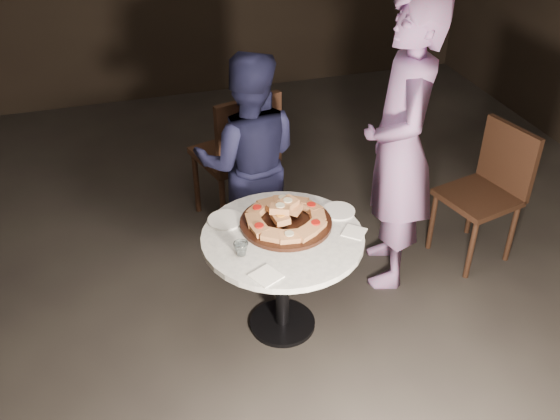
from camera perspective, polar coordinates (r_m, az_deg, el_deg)
The scene contains 13 objects.
floor at distance 3.85m, azimuth 0.99°, elevation -9.47°, with size 7.00×7.00×0.00m, color black.
table at distance 3.43m, azimuth 0.24°, elevation -3.96°, with size 1.05×1.05×0.66m.
serving_board at distance 3.43m, azimuth 0.54°, elevation -1.16°, with size 0.51×0.51×0.02m, color black.
focaccia_pile at distance 3.41m, azimuth 0.47°, elevation -0.50°, with size 0.45×0.45×0.12m.
plate_left at distance 3.48m, azimuth -4.99°, elevation -0.90°, with size 0.20×0.20×0.01m, color white.
plate_right at distance 3.55m, azimuth 5.37°, elevation -0.09°, with size 0.19×0.19×0.01m, color white.
water_glass at distance 3.21m, azimuth -3.58°, elevation -3.56°, with size 0.08×0.08×0.07m, color silver.
napkin_near at distance 3.08m, azimuth -1.28°, elevation -6.06°, with size 0.13×0.13×0.01m, color white.
napkin_far at distance 3.40m, azimuth 6.81°, elevation -2.02°, with size 0.12×0.12×0.01m, color white.
chair_far at distance 4.31m, azimuth -3.68°, elevation 5.41°, with size 0.60×0.62×1.03m.
chair_right at distance 4.27m, azimuth 18.67°, elevation 2.23°, with size 0.53×0.52×0.91m.
diner_navy at distance 3.93m, azimuth -2.88°, elevation 4.42°, with size 0.70×0.54×1.43m, color black.
diner_teal at distance 3.73m, azimuth 10.90°, elevation 5.55°, with size 0.66×0.44×1.82m, color #826096.
Camera 1 is at (-0.87, -2.66, 2.65)m, focal length 40.00 mm.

